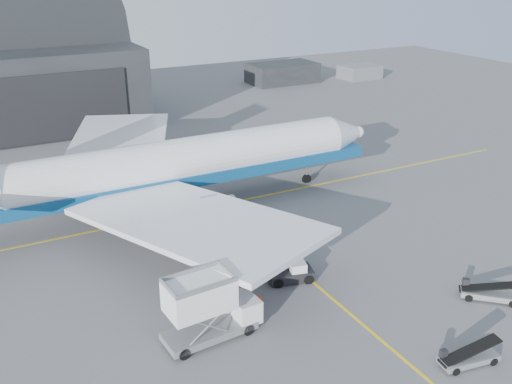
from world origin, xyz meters
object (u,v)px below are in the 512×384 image
airliner (168,166)px  belt_loader_a (468,357)px  pushback_tug (292,273)px  catering_truck (208,309)px  belt_loader_b (489,293)px

airliner → belt_loader_a: bearing=-74.9°
pushback_tug → belt_loader_a: 15.05m
catering_truck → pushback_tug: size_ratio=1.76×
airliner → pushback_tug: size_ratio=12.37×
catering_truck → belt_loader_b: 21.86m
airliner → belt_loader_b: bearing=-59.8°
catering_truck → belt_loader_a: (13.74, -10.38, -1.88)m
pushback_tug → belt_loader_b: (11.95, -9.61, -0.09)m
catering_truck → belt_loader_b: catering_truck is taller
airliner → belt_loader_b: 31.98m
airliner → belt_loader_a: (8.63, -32.09, -4.35)m
catering_truck → airliner: bearing=72.6°
catering_truck → pushback_tug: bearing=19.3°
pushback_tug → belt_loader_b: 15.34m
catering_truck → belt_loader_b: (21.04, -5.67, -1.84)m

